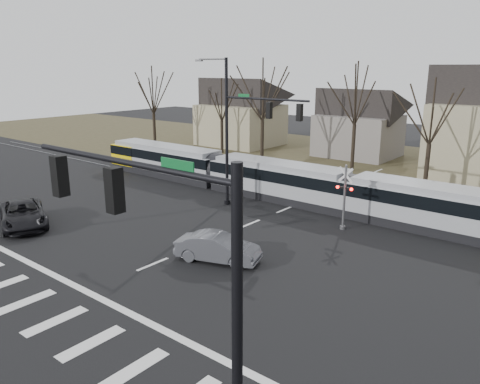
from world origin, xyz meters
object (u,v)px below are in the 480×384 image
Objects in this scene: sedan at (218,248)px; rail_crossing_signal at (344,199)px; tram at (277,179)px; suv at (23,214)px.

rail_crossing_signal is at bearing -36.97° from sedan.
suv is at bearing -120.03° from tram.
rail_crossing_signal reaches higher than suv.
suv is (-13.04, -3.48, 0.04)m from sedan.
rail_crossing_signal reaches higher than sedan.
rail_crossing_signal is at bearing -30.08° from suv.
sedan is at bearing -108.04° from rail_crossing_signal.
suv reaches higher than sedan.
sedan is 13.49m from suv.
sedan is at bearing -69.64° from tram.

